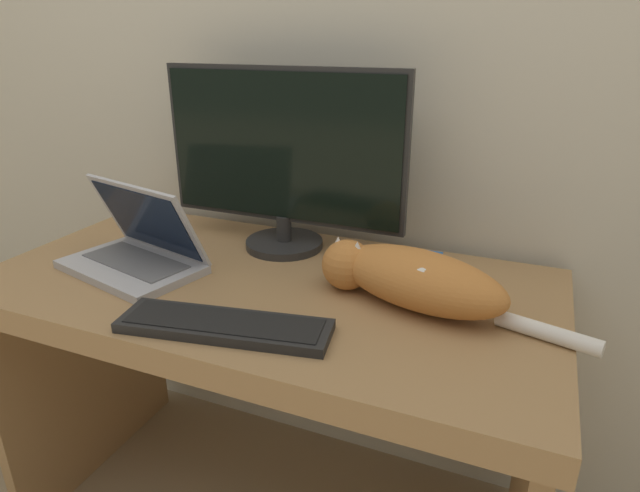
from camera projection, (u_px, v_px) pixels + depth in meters
name	position (u px, v px, depth m)	size (l,w,h in m)	color
wall_back	(329.00, 26.00, 1.38)	(6.40, 0.06, 2.60)	beige
desk	(268.00, 342.00, 1.30)	(1.32, 0.67, 0.75)	#A37A4C
monitor	(282.00, 159.00, 1.35)	(0.65, 0.21, 0.46)	#282828
laptop	(137.00, 251.00, 1.29)	(0.37, 0.28, 0.21)	#B7B7BC
external_keyboard	(225.00, 326.00, 1.03)	(0.43, 0.18, 0.02)	black
cat	(410.00, 277.00, 1.11)	(0.57, 0.25, 0.12)	#C67A38
small_toy	(431.00, 263.00, 1.27)	(0.05, 0.05, 0.05)	#2D6BB7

